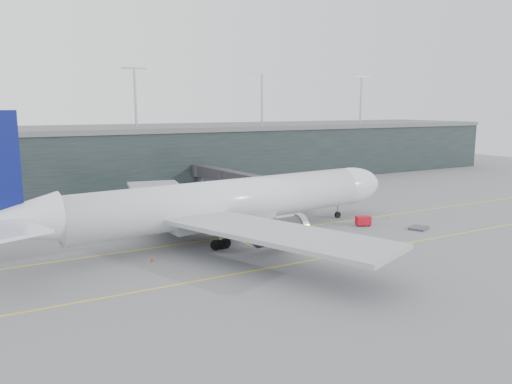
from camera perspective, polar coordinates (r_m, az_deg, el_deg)
ground at (r=80.29m, az=-7.15°, el=-4.91°), size 320.00×320.00×0.00m
taxiline_a at (r=76.71m, az=-6.02°, el=-5.58°), size 160.00×0.25×0.02m
taxiline_b at (r=62.92m, az=-0.20°, el=-8.97°), size 160.00×0.25×0.02m
taxiline_lead_main at (r=100.23m, az=-8.80°, el=-2.01°), size 0.25×60.00×0.02m
terminal at (r=133.92m, az=-16.61°, el=3.93°), size 240.00×36.00×29.00m
main_aircraft at (r=77.21m, az=-3.65°, el=-1.22°), size 70.67×66.06×19.81m
jet_bridge at (r=108.67m, az=-1.78°, el=1.55°), size 7.69×43.65×6.35m
gse_cart at (r=87.54m, az=12.15°, el=-3.21°), size 2.80×2.28×1.65m
baggage_dolly at (r=87.84m, az=18.09°, el=-3.92°), size 4.03×3.71×0.32m
uld_a at (r=87.73m, az=-13.62°, el=-3.17°), size 2.37×2.01×1.96m
uld_b at (r=89.89m, az=-12.13°, el=-2.81°), size 2.48×2.18×1.93m
uld_c at (r=90.09m, az=-9.40°, el=-2.74°), size 2.40×2.16×1.80m
cone_nose at (r=93.49m, az=14.82°, el=-2.88°), size 0.39×0.39×0.62m
cone_wing_stbd at (r=70.53m, az=6.72°, el=-6.71°), size 0.39×0.39×0.63m
cone_wing_port at (r=93.48m, az=-4.84°, el=-2.54°), size 0.49×0.49×0.78m
cone_tail at (r=67.61m, az=-11.80°, el=-7.56°), size 0.42×0.42×0.67m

